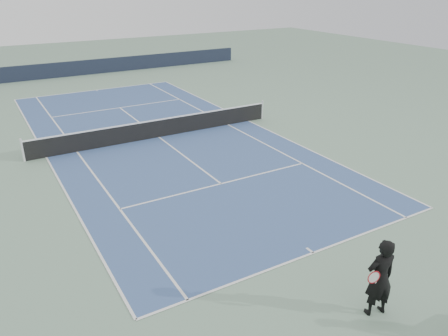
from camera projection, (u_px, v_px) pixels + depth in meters
ground at (159, 137)px, 22.32m from camera, size 80.00×80.00×0.00m
court_surface at (159, 137)px, 22.32m from camera, size 10.97×23.77×0.01m
tennis_net at (158, 128)px, 22.12m from camera, size 12.90×0.10×1.07m
windscreen_far at (76, 68)px, 36.26m from camera, size 30.00×0.25×1.20m
tennis_player at (380, 278)px, 10.22m from camera, size 0.89×0.70×2.06m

